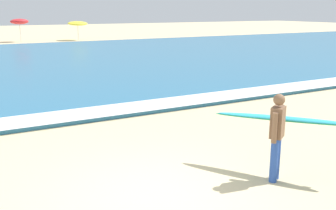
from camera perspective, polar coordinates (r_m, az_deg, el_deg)
name	(u,v)px	position (r m, az deg, el deg)	size (l,w,h in m)	color
ground_plane	(156,194)	(7.36, -1.74, -12.68)	(160.00, 160.00, 0.00)	beige
sea	(10,64)	(25.29, -21.90, 5.47)	(120.00, 28.00, 0.14)	teal
surf_foam	(71,115)	(12.29, -13.80, -1.41)	(120.00, 1.38, 0.01)	white
surfer_with_board	(280,127)	(8.02, 15.90, -3.01)	(1.81, 2.57, 1.73)	#284CA3
beach_umbrella_2	(19,22)	(43.26, -20.70, 11.22)	(1.77, 1.79, 2.34)	beige
beach_umbrella_3	(78,23)	(43.78, -12.94, 11.42)	(2.07, 2.09, 2.06)	beige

